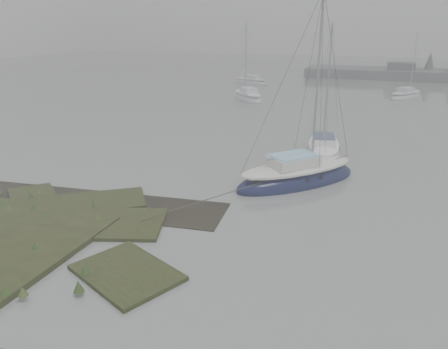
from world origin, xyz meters
TOP-DOWN VIEW (x-y plane):
  - ground at (0.00, 30.00)m, footprint 160.00×160.00m
  - sailboat_main at (4.13, 10.36)m, footprint 6.67×7.04m
  - sailboat_white at (4.74, 16.08)m, footprint 2.98×6.41m
  - sailboat_far_a at (-6.18, 35.14)m, footprint 5.49×6.10m
  - sailboat_far_b at (10.37, 42.35)m, footprint 4.41×5.62m
  - sailboat_far_c at (-9.80, 48.25)m, footprint 5.88×3.69m

SIDE VIEW (x-z plane):
  - ground at x=0.00m, z-range 0.00..0.00m
  - sailboat_far_b at x=10.37m, z-range -3.63..4.11m
  - sailboat_far_c at x=-9.80m, z-range -3.70..4.19m
  - sailboat_white at x=4.74m, z-range -4.08..4.62m
  - sailboat_far_a at x=-6.18m, z-range -4.10..4.65m
  - sailboat_main at x=4.13m, z-range -4.84..5.48m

